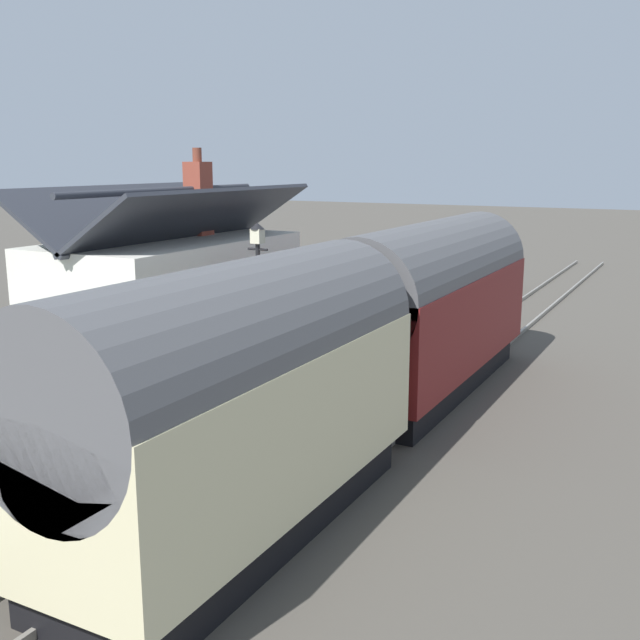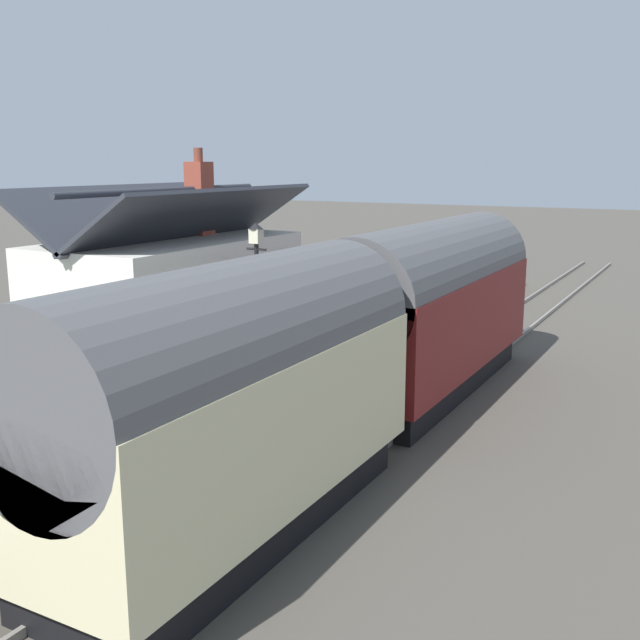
{
  "view_description": "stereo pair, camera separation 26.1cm",
  "coord_description": "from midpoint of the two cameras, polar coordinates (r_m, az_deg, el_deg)",
  "views": [
    {
      "loc": [
        -19.15,
        -7.13,
        5.77
      ],
      "look_at": [
        -2.87,
        1.5,
        1.85
      ],
      "focal_mm": 41.77,
      "sensor_mm": 36.0,
      "label": 1
    },
    {
      "loc": [
        -19.03,
        -7.36,
        5.77
      ],
      "look_at": [
        -2.87,
        1.5,
        1.85
      ],
      "focal_mm": 41.77,
      "sensor_mm": 36.0,
      "label": 2
    }
  ],
  "objects": [
    {
      "name": "rail_near",
      "position": [
        20.7,
        11.08,
        -4.2
      ],
      "size": [
        52.0,
        0.08,
        0.14
      ],
      "primitive_type": "cube",
      "color": "gray",
      "rests_on": "ground"
    },
    {
      "name": "planter_edge_near",
      "position": [
        13.52,
        -22.66,
        -9.02
      ],
      "size": [
        0.77,
        0.32,
        0.6
      ],
      "color": "black",
      "rests_on": "platform"
    },
    {
      "name": "planter_bench_right",
      "position": [
        24.59,
        6.48,
        1.11
      ],
      "size": [
        0.93,
        0.32,
        0.64
      ],
      "color": "black",
      "rests_on": "platform"
    },
    {
      "name": "station_sign_board",
      "position": [
        30.34,
        9.98,
        4.77
      ],
      "size": [
        0.96,
        0.06,
        1.57
      ],
      "color": "black",
      "rests_on": "platform"
    },
    {
      "name": "platform_edge_coping",
      "position": [
        21.44,
        4.0,
        -1.27
      ],
      "size": [
        32.0,
        0.36,
        0.02
      ],
      "primitive_type": "cube",
      "color": "beige",
      "rests_on": "platform"
    },
    {
      "name": "bench_near_building",
      "position": [
        14.45,
        -23.1,
        -6.92
      ],
      "size": [
        1.42,
        0.5,
        0.88
      ],
      "color": "teal",
      "rests_on": "platform"
    },
    {
      "name": "bench_platform_end",
      "position": [
        25.7,
        2.99,
        2.04
      ],
      "size": [
        1.41,
        0.47,
        0.88
      ],
      "color": "teal",
      "rests_on": "platform"
    },
    {
      "name": "lamp_post_platform",
      "position": [
        16.49,
        -5.22,
        3.65
      ],
      "size": [
        0.32,
        0.5,
        3.63
      ],
      "color": "black",
      "rests_on": "platform"
    },
    {
      "name": "train",
      "position": [
        15.46,
        2.89,
        -1.31
      ],
      "size": [
        16.99,
        2.73,
        4.32
      ],
      "color": "black",
      "rests_on": "ground"
    },
    {
      "name": "bench_by_lamp",
      "position": [
        29.48,
        5.74,
        3.28
      ],
      "size": [
        1.42,
        0.5,
        0.88
      ],
      "color": "teal",
      "rests_on": "platform"
    },
    {
      "name": "bench_mid_platform",
      "position": [
        27.8,
        4.28,
        2.78
      ],
      "size": [
        1.41,
        0.46,
        0.88
      ],
      "color": "teal",
      "rests_on": "platform"
    },
    {
      "name": "ground_plane",
      "position": [
        21.22,
        6.88,
        -3.86
      ],
      "size": [
        160.0,
        160.0,
        0.0
      ],
      "primitive_type": "plane",
      "color": "#4C473F"
    },
    {
      "name": "planter_edge_far",
      "position": [
        31.9,
        10.33,
        3.51
      ],
      "size": [
        0.8,
        0.32,
        0.65
      ],
      "color": "#9E5138",
      "rests_on": "platform"
    },
    {
      "name": "platform",
      "position": [
        22.99,
        -3.35,
        -1.46
      ],
      "size": [
        32.0,
        6.78,
        0.85
      ],
      "primitive_type": "cube",
      "color": "gray",
      "rests_on": "ground"
    },
    {
      "name": "rail_far",
      "position": [
        21.14,
        7.34,
        -3.73
      ],
      "size": [
        52.0,
        0.08,
        0.14
      ],
      "primitive_type": "cube",
      "color": "gray",
      "rests_on": "ground"
    },
    {
      "name": "station_building",
      "position": [
        19.55,
        -11.71,
        2.04
      ],
      "size": [
        7.3,
        4.07,
        5.29
      ],
      "color": "silver",
      "rests_on": "platform"
    },
    {
      "name": "planter_bench_left",
      "position": [
        26.38,
        0.91,
        2.12
      ],
      "size": [
        0.55,
        0.55,
        0.79
      ],
      "color": "black",
      "rests_on": "platform"
    }
  ]
}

